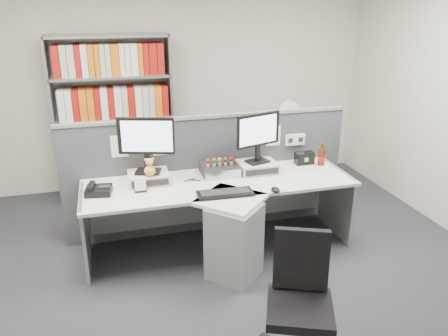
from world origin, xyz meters
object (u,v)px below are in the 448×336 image
object	(u,v)px
keyboard	(225,193)
desk_phone	(98,190)
monitor_right	(258,134)
speaker	(304,158)
desk_calendar	(140,186)
monitor_left	(146,140)
desktop_pc	(219,169)
office_chair	(300,297)
cola_bottle	(322,157)
desk_fan	(288,115)
mouse	(276,190)
shelving_unit	(115,121)
desk	(226,216)
filing_cabinet	(286,165)

from	to	relation	value
keyboard	desk_phone	distance (m)	1.15
monitor_right	speaker	size ratio (longest dim) A/B	2.60
monitor_right	desk_calendar	distance (m)	1.26
monitor_left	desktop_pc	size ratio (longest dim) A/B	1.49
keyboard	office_chair	bearing A→B (deg)	-81.91
cola_bottle	desk_fan	world-z (taller)	desk_fan
speaker	mouse	bearing A→B (deg)	-132.48
monitor_left	speaker	world-z (taller)	monitor_left
mouse	desk_calendar	size ratio (longest dim) A/B	0.91
monitor_right	keyboard	size ratio (longest dim) A/B	0.99
monitor_right	mouse	world-z (taller)	monitor_right
speaker	desk_fan	bearing A→B (deg)	77.93
shelving_unit	desk_fan	xyz separation A→B (m)	(2.10, -0.45, 0.04)
monitor_right	desk_fan	distance (m)	1.27
desk	cola_bottle	xyz separation A→B (m)	(1.16, 0.39, 0.36)
desktop_pc	keyboard	size ratio (longest dim) A/B	0.71
keyboard	speaker	size ratio (longest dim) A/B	2.63
shelving_unit	cola_bottle	bearing A→B (deg)	-35.26
monitor_right	mouse	xyz separation A→B (m)	(-0.01, -0.54, -0.38)
desktop_pc	office_chair	world-z (taller)	office_chair
desk_calendar	desk_fan	bearing A→B (deg)	31.91
speaker	cola_bottle	distance (m)	0.18
office_chair	shelving_unit	bearing A→B (deg)	108.14
desk	monitor_right	distance (m)	0.88
monitor_left	filing_cabinet	bearing A→B (deg)	28.67
filing_cabinet	desk_fan	bearing A→B (deg)	-90.00
monitor_left	keyboard	world-z (taller)	monitor_left
desk_phone	desk_fan	distance (m)	2.62
mouse	cola_bottle	size ratio (longest dim) A/B	0.49
desk	monitor_left	world-z (taller)	monitor_left
speaker	office_chair	xyz separation A→B (m)	(-0.85, -1.81, -0.30)
monitor_right	speaker	world-z (taller)	monitor_right
mouse	desk_fan	xyz separation A→B (m)	(0.77, 1.55, 0.27)
mouse	speaker	size ratio (longest dim) A/B	0.62
monitor_right	mouse	bearing A→B (deg)	-91.29
desk	filing_cabinet	distance (m)	1.85
monitor_right	desk_fan	world-z (taller)	monitor_right
desk_phone	desk	bearing A→B (deg)	-11.43
desktop_pc	keyboard	distance (m)	0.52
cola_bottle	office_chair	world-z (taller)	cola_bottle
shelving_unit	monitor_left	bearing A→B (deg)	-80.62
monitor_right	mouse	size ratio (longest dim) A/B	4.17
mouse	speaker	xyz separation A→B (m)	(0.57, 0.62, 0.04)
speaker	shelving_unit	xyz separation A→B (m)	(-1.90, 1.38, 0.19)
shelving_unit	keyboard	bearing A→B (deg)	-65.93
desktop_pc	desk_phone	size ratio (longest dim) A/B	1.42
monitor_left	desk_fan	xyz separation A→B (m)	(1.86, 1.02, -0.12)
shelving_unit	office_chair	distance (m)	3.40
desk_calendar	speaker	distance (m)	1.78
monitor_left	desk_phone	bearing A→B (deg)	-161.74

